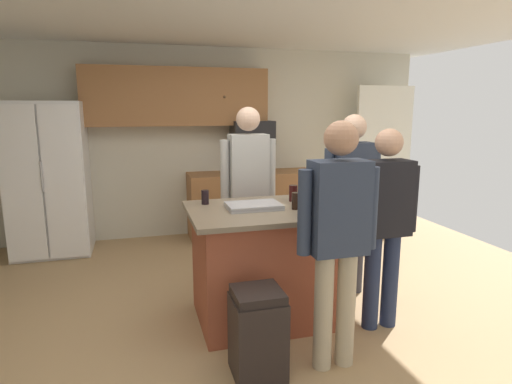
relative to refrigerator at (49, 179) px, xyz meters
The scene contains 19 objects.
floor 3.25m from the refrigerator, 49.98° to the right, with size 7.04×7.04×0.00m, color tan.
back_wall 2.08m from the refrigerator, 11.81° to the left, with size 6.40×0.10×2.60m, color beige.
french_door_window_panel 4.60m from the refrigerator, ahead, with size 0.90×0.06×2.00m, color white.
cabinet_run_upper 1.90m from the refrigerator, ahead, with size 2.40×0.38×0.75m.
cabinet_run_lower 2.65m from the refrigerator, ahead, with size 1.80×0.63×0.90m.
refrigerator is the anchor object (origin of this frame).
microwave_over_range 2.65m from the refrigerator, ahead, with size 0.56×0.40×0.32m, color black.
kitchen_island 3.14m from the refrigerator, 48.79° to the right, with size 1.27×0.96×0.97m.
person_guest_left 4.00m from the refrigerator, 43.24° to the right, with size 0.57×0.22×1.63m.
person_elder_center 3.62m from the refrigerator, 34.70° to the right, with size 0.57×0.23×1.73m.
person_guest_by_door 3.90m from the refrigerator, 53.76° to the right, with size 0.57×0.22×1.71m.
person_guest_right 2.60m from the refrigerator, 35.51° to the right, with size 0.57×0.24×1.79m.
glass_pilsner 3.33m from the refrigerator, 46.95° to the right, with size 0.06×0.06×0.14m.
glass_short_whisky 3.34m from the refrigerator, 44.27° to the right, with size 0.07×0.07×0.13m.
glass_dark_ale 2.60m from the refrigerator, 52.19° to the right, with size 0.06×0.06×0.12m.
mug_ceramic_white 3.49m from the refrigerator, 49.71° to the right, with size 0.12×0.08×0.11m.
tumbler_amber 3.19m from the refrigerator, 42.15° to the right, with size 0.07×0.07×0.14m.
serving_tray 3.03m from the refrigerator, 49.85° to the right, with size 0.44×0.30×0.04m.
trash_bin 3.62m from the refrigerator, 60.39° to the right, with size 0.34×0.34×0.61m.
Camera 1 is at (-0.96, -3.26, 1.79)m, focal length 30.13 mm.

